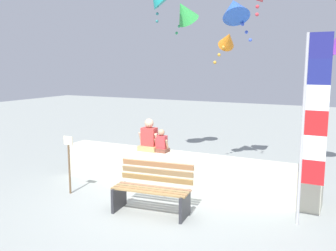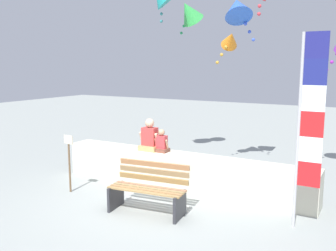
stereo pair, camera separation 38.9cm
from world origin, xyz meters
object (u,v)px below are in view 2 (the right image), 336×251
Objects in this scene: kite_blue at (238,8)px; kite_green at (189,12)px; flag_banner at (307,120)px; kite_orange at (230,40)px; person_child at (162,143)px; sign_post at (69,158)px; person_adult at (150,138)px; park_bench at (148,190)px.

kite_blue is 1.80m from kite_green.
flag_banner is 3.67× the size of kite_orange.
kite_blue is at bearing 129.30° from flag_banner.
kite_blue is at bearing 14.44° from kite_orange.
kite_orange reaches higher than flag_banner.
sign_post is (-1.44, -1.36, -0.23)m from person_child.
person_adult is at bearing -179.95° from person_child.
kite_green reaches higher than person_child.
kite_orange is (1.23, 1.64, 2.21)m from person_adult.
person_child is 0.44× the size of kite_blue.
kite_green is at bearing 95.94° from person_adult.
kite_blue is (0.49, 3.14, 3.55)m from park_bench.
flag_banner is (3.45, -0.85, 0.77)m from person_adult.
kite_green is at bearing 76.98° from sign_post.
kite_blue is at bearing 50.47° from sign_post.
person_adult is 1.79m from sign_post.
flag_banner reaches higher than sign_post.
kite_orange reaches higher than person_adult.
flag_banner is 5.44m from kite_green.
flag_banner reaches higher than person_child.
person_child is at bearing -122.51° from kite_blue.
kite_blue reaches higher than person_adult.
sign_post is (-4.58, -0.51, -1.08)m from flag_banner.
flag_banner is at bearing -50.70° from kite_blue.
kite_orange is at bearing 51.83° from sign_post.
kite_blue reaches higher than kite_orange.
sign_post is at bearing -103.02° from kite_green.
person_child is 0.16× the size of flag_banner.
kite_green is (-0.25, 2.43, 3.04)m from person_adult.
flag_banner is at bearing -41.54° from kite_green.
kite_green is 1.87m from kite_orange.
park_bench is at bearing -98.88° from kite_blue.
kite_green is at bearing 106.34° from park_bench.
kite_green is at bearing 102.98° from person_child.
kite_blue is (1.07, 1.68, 3.01)m from person_child.
kite_green is (-0.56, 2.43, 3.12)m from person_child.
person_adult is 3.02m from kite_orange.
person_adult reaches higher than person_child.
park_bench is 5.47m from kite_green.
person_adult reaches higher than park_bench.
park_bench is 2.05m from sign_post.
person_child reaches higher than sign_post.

